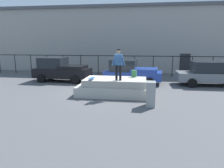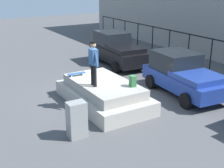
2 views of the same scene
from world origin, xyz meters
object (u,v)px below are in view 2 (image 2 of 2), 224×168
Objects in this scene: backpack at (133,81)px; car_blue_pickup_mid at (183,74)px; car_black_pickup_near at (117,49)px; skateboarder at (93,61)px; skateboard at (76,74)px; utility_box at (77,120)px.

car_blue_pickup_mid is (-0.35, 2.97, -0.29)m from backpack.
car_blue_pickup_mid is (5.63, -0.01, -0.05)m from car_black_pickup_near.
skateboarder is 0.39× the size of car_blue_pickup_mid.
utility_box is at bearing -24.83° from skateboard.
skateboard is at bearing 156.07° from utility_box.
car_black_pickup_near is at bearing 140.52° from skateboarder.
backpack reaches higher than utility_box.
skateboard is 0.18× the size of car_black_pickup_near.
skateboard is 0.66× the size of utility_box.
skateboarder is at bearing 65.46° from backpack.
car_black_pickup_near is at bearing -17.50° from backpack.
skateboard is at bearing -115.22° from car_blue_pickup_mid.
utility_box is (3.29, -1.52, -0.45)m from skateboard.
skateboarder reaches higher than car_black_pickup_near.
skateboarder is 2.72m from utility_box.
skateboard is 0.18× the size of car_blue_pickup_mid.
car_black_pickup_near is 1.03× the size of car_blue_pickup_mid.
utility_box is at bearing -77.62° from car_blue_pickup_mid.
backpack is at bearing 56.50° from skateboarder.
skateboarder reaches higher than utility_box.
skateboard is 3.65m from utility_box.
car_blue_pickup_mid is at bearing 64.78° from skateboard.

